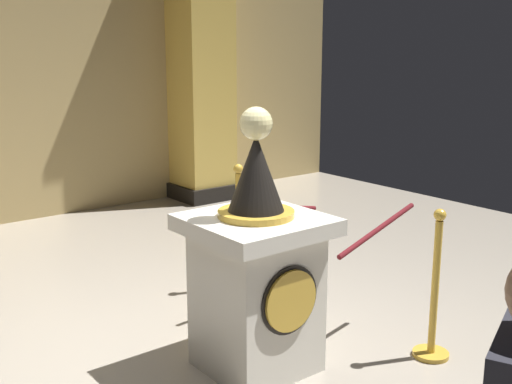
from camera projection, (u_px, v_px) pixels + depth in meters
ground_plane at (206, 362)px, 4.15m from camera, size 10.13×10.13×0.00m
pedestal_clock at (256, 273)px, 3.95m from camera, size 0.79×0.79×1.68m
stanchion_near at (434, 306)px, 4.15m from camera, size 0.24×0.24×1.02m
stanchion_far at (239, 245)px, 5.34m from camera, size 0.24×0.24×1.08m
velvet_rope at (325, 218)px, 4.65m from camera, size 1.04×1.06×0.22m
column_right at (200, 53)px, 8.26m from camera, size 0.82×0.82×3.90m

